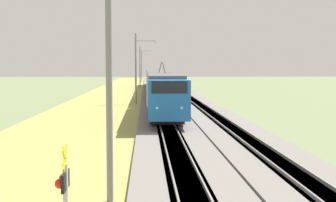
{
  "coord_description": "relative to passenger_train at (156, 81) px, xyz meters",
  "views": [
    {
      "loc": [
        -9.11,
        1.56,
        4.69
      ],
      "look_at": [
        23.77,
        0.0,
        2.24
      ],
      "focal_mm": 50.0,
      "sensor_mm": 36.0,
      "label": 1
    }
  ],
  "objects": [
    {
      "name": "catenary_mast_mid",
      "position": [
        -16.22,
        2.72,
        2.09
      ],
      "size": [
        0.22,
        2.56,
        8.67
      ],
      "color": "slate",
      "rests_on": "ground"
    },
    {
      "name": "ballast_adjacent",
      "position": [
        -14.24,
        -4.53,
        -2.24
      ],
      "size": [
        240.0,
        4.4,
        0.3
      ],
      "color": "slate",
      "rests_on": "ground"
    },
    {
      "name": "track_main",
      "position": [
        -14.24,
        0.0,
        -2.23
      ],
      "size": [
        240.0,
        1.57,
        0.45
      ],
      "color": "#4C4238",
      "rests_on": "ground"
    },
    {
      "name": "track_adjacent",
      "position": [
        -14.24,
        -4.53,
        -2.23
      ],
      "size": [
        240.0,
        1.57,
        0.45
      ],
      "color": "#4C4238",
      "rests_on": "ground"
    },
    {
      "name": "passenger_train",
      "position": [
        0.0,
        0.0,
        0.0
      ],
      "size": [
        84.39,
        3.01,
        5.09
      ],
      "rotation": [
        0.0,
        0.0,
        3.14
      ],
      "color": "blue",
      "rests_on": "ground"
    },
    {
      "name": "catenary_mast_far",
      "position": [
        25.32,
        2.72,
        2.19
      ],
      "size": [
        0.22,
        2.56,
        8.86
      ],
      "color": "slate",
      "rests_on": "ground"
    },
    {
      "name": "ballast_main",
      "position": [
        -14.24,
        0.0,
        -2.24
      ],
      "size": [
        240.0,
        4.4,
        0.3
      ],
      "color": "slate",
      "rests_on": "ground"
    },
    {
      "name": "catenary_mast_near",
      "position": [
        -57.77,
        2.73,
        2.37
      ],
      "size": [
        0.22,
        2.56,
        9.23
      ],
      "color": "slate",
      "rests_on": "ground"
    },
    {
      "name": "catenary_mast_distant",
      "position": [
        66.86,
        2.73,
        2.4
      ],
      "size": [
        0.22,
        2.56,
        9.28
      ],
      "color": "slate",
      "rests_on": "ground"
    },
    {
      "name": "grass_verge",
      "position": [
        -14.24,
        6.7,
        -2.33
      ],
      "size": [
        240.0,
        10.25,
        0.12
      ],
      "color": "#99934C",
      "rests_on": "ground"
    }
  ]
}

